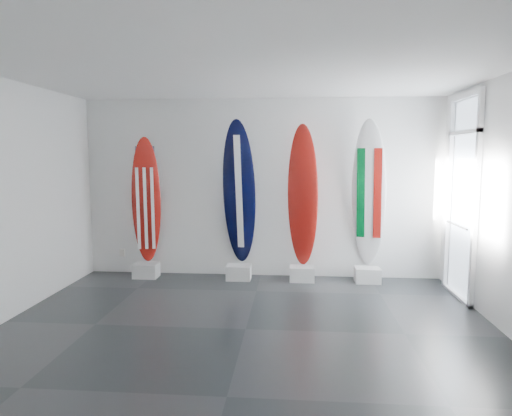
# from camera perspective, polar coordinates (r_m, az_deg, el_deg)

# --- Properties ---
(floor) EXTENTS (6.00, 6.00, 0.00)m
(floor) POSITION_cam_1_polar(r_m,az_deg,el_deg) (5.63, -1.29, -14.85)
(floor) COLOR black
(floor) RESTS_ON ground
(ceiling) EXTENTS (6.00, 6.00, 0.00)m
(ceiling) POSITION_cam_1_polar(r_m,az_deg,el_deg) (5.32, -1.38, 16.80)
(ceiling) COLOR white
(ceiling) RESTS_ON wall_back
(wall_back) EXTENTS (6.00, 0.00, 6.00)m
(wall_back) POSITION_cam_1_polar(r_m,az_deg,el_deg) (7.75, 0.62, 2.46)
(wall_back) COLOR white
(wall_back) RESTS_ON ground
(wall_front) EXTENTS (6.00, 0.00, 6.00)m
(wall_front) POSITION_cam_1_polar(r_m,az_deg,el_deg) (2.82, -6.73, -4.78)
(wall_front) COLOR white
(wall_front) RESTS_ON ground
(display_block_usa) EXTENTS (0.40, 0.30, 0.24)m
(display_block_usa) POSITION_cam_1_polar(r_m,az_deg,el_deg) (8.03, -13.50, -7.56)
(display_block_usa) COLOR silver
(display_block_usa) RESTS_ON floor
(surfboard_usa) EXTENTS (0.51, 0.31, 2.13)m
(surfboard_usa) POSITION_cam_1_polar(r_m,az_deg,el_deg) (7.92, -13.51, 0.92)
(surfboard_usa) COLOR maroon
(surfboard_usa) RESTS_ON display_block_usa
(display_block_navy) EXTENTS (0.40, 0.30, 0.24)m
(display_block_navy) POSITION_cam_1_polar(r_m,az_deg,el_deg) (7.69, -2.16, -8.01)
(display_block_navy) COLOR silver
(display_block_navy) RESTS_ON floor
(surfboard_navy) EXTENTS (0.59, 0.52, 2.40)m
(surfboard_navy) POSITION_cam_1_polar(r_m,az_deg,el_deg) (7.57, -2.11, 1.86)
(surfboard_navy) COLOR black
(surfboard_navy) RESTS_ON display_block_navy
(display_block_swiss) EXTENTS (0.40, 0.30, 0.24)m
(display_block_swiss) POSITION_cam_1_polar(r_m,az_deg,el_deg) (7.64, 5.74, -8.14)
(display_block_swiss) COLOR silver
(display_block_swiss) RESTS_ON floor
(surfboard_swiss) EXTENTS (0.55, 0.35, 2.32)m
(surfboard_swiss) POSITION_cam_1_polar(r_m,az_deg,el_deg) (7.52, 5.84, 1.54)
(surfboard_swiss) COLOR maroon
(surfboard_swiss) RESTS_ON display_block_swiss
(display_block_italy) EXTENTS (0.40, 0.30, 0.24)m
(display_block_italy) POSITION_cam_1_polar(r_m,az_deg,el_deg) (7.73, 13.70, -8.12)
(display_block_italy) COLOR silver
(display_block_italy) RESTS_ON floor
(surfboard_italy) EXTENTS (0.64, 0.55, 2.40)m
(surfboard_italy) POSITION_cam_1_polar(r_m,az_deg,el_deg) (7.61, 13.85, 1.70)
(surfboard_italy) COLOR white
(surfboard_italy) RESTS_ON display_block_italy
(wall_outlet) EXTENTS (0.09, 0.02, 0.13)m
(wall_outlet) POSITION_cam_1_polar(r_m,az_deg,el_deg) (8.43, -16.33, -5.37)
(wall_outlet) COLOR silver
(wall_outlet) RESTS_ON wall_back
(glass_door) EXTENTS (0.12, 1.16, 2.85)m
(glass_door) POSITION_cam_1_polar(r_m,az_deg,el_deg) (7.20, 24.31, 0.97)
(glass_door) COLOR white
(glass_door) RESTS_ON floor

